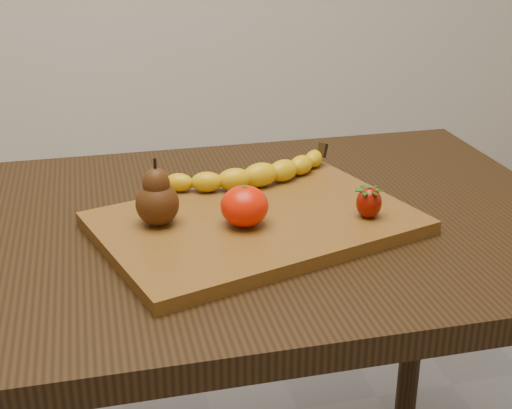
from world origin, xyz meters
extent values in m
cube|color=black|center=(0.00, 0.00, 0.74)|extent=(1.00, 0.70, 0.04)
cylinder|color=black|center=(-0.45, 0.30, 0.36)|extent=(0.05, 0.05, 0.72)
cylinder|color=black|center=(0.45, 0.30, 0.36)|extent=(0.05, 0.05, 0.72)
cube|color=brown|center=(-0.01, -0.04, 0.77)|extent=(0.52, 0.42, 0.02)
ellipsoid|color=red|center=(-0.03, -0.07, 0.81)|extent=(0.08, 0.08, 0.06)
camera|label=1|loc=(-0.23, -0.97, 1.21)|focal=50.00mm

